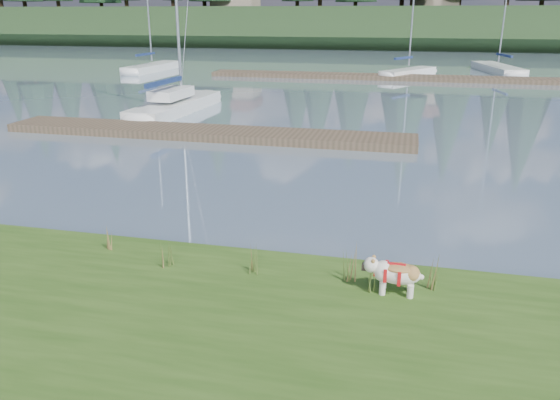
# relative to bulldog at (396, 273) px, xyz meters

# --- Properties ---
(ground) EXTENTS (200.00, 200.00, 0.00)m
(ground) POSITION_rel_bulldog_xyz_m (-3.58, 32.60, -0.70)
(ground) COLOR #798FA2
(ground) RESTS_ON ground
(ridge) EXTENTS (200.00, 20.00, 5.00)m
(ridge) POSITION_rel_bulldog_xyz_m (-3.58, 75.60, 1.80)
(ridge) COLOR #1D3118
(ridge) RESTS_ON ground
(bulldog) EXTENTS (0.92, 0.41, 0.56)m
(bulldog) POSITION_rel_bulldog_xyz_m (0.00, 0.00, 0.00)
(bulldog) COLOR silver
(bulldog) RESTS_ON bank
(sailboat_main) EXTENTS (1.96, 8.29, 11.90)m
(sailboat_main) POSITION_rel_bulldog_xyz_m (-10.80, 16.99, -0.28)
(sailboat_main) COLOR silver
(sailboat_main) RESTS_ON ground
(dock_near) EXTENTS (16.00, 2.00, 0.30)m
(dock_near) POSITION_rel_bulldog_xyz_m (-7.58, 11.60, -0.55)
(dock_near) COLOR #4C3D2C
(dock_near) RESTS_ON ground
(dock_far) EXTENTS (26.00, 2.20, 0.30)m
(dock_far) POSITION_rel_bulldog_xyz_m (-1.58, 32.60, -0.55)
(dock_far) COLOR #4C3D2C
(dock_far) RESTS_ON ground
(sailboat_bg_0) EXTENTS (1.92, 8.27, 11.88)m
(sailboat_bg_0) POSITION_rel_bulldog_xyz_m (-20.56, 34.74, -0.38)
(sailboat_bg_0) COLOR silver
(sailboat_bg_0) RESTS_ON ground
(sailboat_bg_2) EXTENTS (4.51, 6.39, 10.14)m
(sailboat_bg_2) POSITION_rel_bulldog_xyz_m (0.06, 35.09, -0.37)
(sailboat_bg_2) COLOR silver
(sailboat_bg_2) RESTS_ON ground
(sailboat_bg_3) EXTENTS (3.56, 9.21, 13.16)m
(sailboat_bg_3) POSITION_rel_bulldog_xyz_m (6.50, 40.18, -0.38)
(sailboat_bg_3) COLOR silver
(sailboat_bg_3) RESTS_ON ground
(weed_0) EXTENTS (0.17, 0.14, 0.52)m
(weed_0) POSITION_rel_bulldog_xyz_m (-3.86, 0.04, -0.13)
(weed_0) COLOR #475B23
(weed_0) RESTS_ON bank
(weed_1) EXTENTS (0.17, 0.14, 0.55)m
(weed_1) POSITION_rel_bulldog_xyz_m (-2.31, 0.16, -0.12)
(weed_1) COLOR #475B23
(weed_1) RESTS_ON bank
(weed_2) EXTENTS (0.17, 0.14, 0.78)m
(weed_2) POSITION_rel_bulldog_xyz_m (-0.74, 0.24, -0.02)
(weed_2) COLOR #475B23
(weed_2) RESTS_ON bank
(weed_3) EXTENTS (0.17, 0.14, 0.45)m
(weed_3) POSITION_rel_bulldog_xyz_m (-5.19, 0.50, -0.16)
(weed_3) COLOR #475B23
(weed_3) RESTS_ON bank
(weed_4) EXTENTS (0.17, 0.14, 0.39)m
(weed_4) POSITION_rel_bulldog_xyz_m (-0.33, -0.04, -0.18)
(weed_4) COLOR #475B23
(weed_4) RESTS_ON bank
(weed_5) EXTENTS (0.17, 0.14, 0.64)m
(weed_5) POSITION_rel_bulldog_xyz_m (0.60, 0.27, -0.08)
(weed_5) COLOR #475B23
(weed_5) RESTS_ON bank
(mud_lip) EXTENTS (60.00, 0.50, 0.14)m
(mud_lip) POSITION_rel_bulldog_xyz_m (-3.58, 1.00, -0.63)
(mud_lip) COLOR #33281C
(mud_lip) RESTS_ON ground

